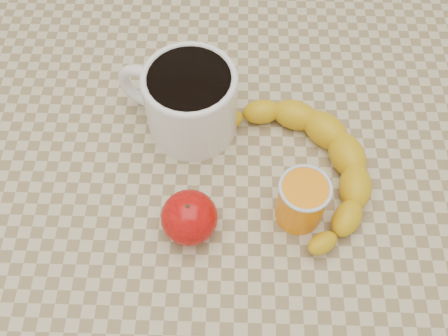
{
  "coord_description": "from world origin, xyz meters",
  "views": [
    {
      "loc": [
        0.01,
        -0.33,
        1.34
      ],
      "look_at": [
        0.0,
        0.0,
        0.77
      ],
      "focal_mm": 40.0,
      "sensor_mm": 36.0,
      "label": 1
    }
  ],
  "objects_px": {
    "coffee_mug": "(188,99)",
    "table": "(224,203)",
    "apple": "(189,217)",
    "banana": "(303,165)",
    "orange_juice_glass": "(302,201)"
  },
  "relations": [
    {
      "from": "banana",
      "to": "coffee_mug",
      "type": "bearing_deg",
      "value": 130.53
    },
    {
      "from": "table",
      "to": "banana",
      "type": "height_order",
      "value": "banana"
    },
    {
      "from": "orange_juice_glass",
      "to": "banana",
      "type": "xyz_separation_m",
      "value": [
        0.01,
        0.06,
        -0.02
      ]
    },
    {
      "from": "apple",
      "to": "banana",
      "type": "bearing_deg",
      "value": 30.11
    },
    {
      "from": "apple",
      "to": "banana",
      "type": "relative_size",
      "value": 0.25
    },
    {
      "from": "table",
      "to": "coffee_mug",
      "type": "relative_size",
      "value": 4.25
    },
    {
      "from": "coffee_mug",
      "to": "table",
      "type": "bearing_deg",
      "value": -59.17
    },
    {
      "from": "orange_juice_glass",
      "to": "table",
      "type": "bearing_deg",
      "value": 150.51
    },
    {
      "from": "coffee_mug",
      "to": "apple",
      "type": "bearing_deg",
      "value": -86.68
    },
    {
      "from": "coffee_mug",
      "to": "apple",
      "type": "relative_size",
      "value": 2.22
    },
    {
      "from": "apple",
      "to": "banana",
      "type": "xyz_separation_m",
      "value": [
        0.15,
        0.08,
        -0.01
      ]
    },
    {
      "from": "coffee_mug",
      "to": "apple",
      "type": "height_order",
      "value": "coffee_mug"
    },
    {
      "from": "coffee_mug",
      "to": "orange_juice_glass",
      "type": "height_order",
      "value": "coffee_mug"
    },
    {
      "from": "coffee_mug",
      "to": "banana",
      "type": "distance_m",
      "value": 0.18
    },
    {
      "from": "coffee_mug",
      "to": "apple",
      "type": "xyz_separation_m",
      "value": [
        0.01,
        -0.16,
        -0.03
      ]
    }
  ]
}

